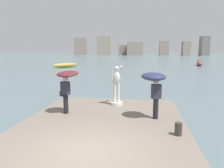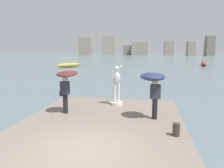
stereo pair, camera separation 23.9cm
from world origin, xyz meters
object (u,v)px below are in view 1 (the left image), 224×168
onlooker_right (154,82)px  boat_rightward (65,65)px  mooring_bollard (178,129)px  boat_near (199,63)px  onlooker_left (67,81)px  statue_white_figure (117,89)px

onlooker_right → boat_rightward: onlooker_right is taller
mooring_bollard → boat_near: (10.62, 40.38, -0.11)m
onlooker_left → boat_rightward: 32.04m
mooring_bollard → boat_rightward: (-16.04, 31.79, -0.20)m
statue_white_figure → boat_near: statue_white_figure is taller
statue_white_figure → boat_rightward: (-13.44, 28.05, -0.85)m
statue_white_figure → boat_rightward: bearing=115.6°
statue_white_figure → onlooker_right: bearing=-48.0°
onlooker_right → boat_rightward: size_ratio=0.38×
onlooker_left → onlooker_right: onlooker_left is taller
onlooker_left → onlooker_right: bearing=-2.6°
onlooker_right → boat_rightward: bearing=116.9°
mooring_bollard → boat_near: size_ratio=0.09×
statue_white_figure → boat_rightward: statue_white_figure is taller
statue_white_figure → onlooker_right: statue_white_figure is taller
boat_rightward → boat_near: bearing=17.9°
boat_near → boat_rightward: boat_near is taller
statue_white_figure → mooring_bollard: bearing=-55.2°
onlooker_left → boat_rightward: onlooker_left is taller
onlooker_right → mooring_bollard: bearing=-65.8°
mooring_bollard → boat_rightward: size_ratio=0.09×
onlooker_left → boat_near: size_ratio=0.39×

